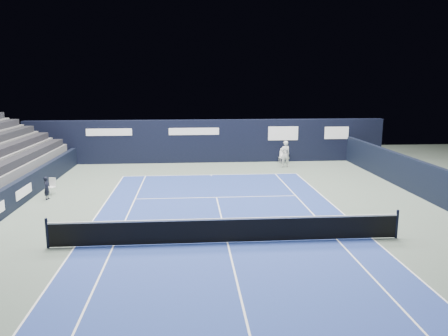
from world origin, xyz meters
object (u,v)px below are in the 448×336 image
object	(u,v)px
tennis_player	(285,154)
folding_chair_back_b	(284,155)
folding_chair_back_a	(282,155)
line_judge_chair	(52,185)
tennis_net	(227,230)

from	to	relation	value
tennis_player	folding_chair_back_b	bearing A→B (deg)	80.79
folding_chair_back_a	folding_chair_back_b	distance (m)	0.31
line_judge_chair	tennis_player	world-z (taller)	tennis_player
folding_chair_back_b	tennis_net	bearing A→B (deg)	-116.16
folding_chair_back_b	tennis_net	xyz separation A→B (m)	(-5.47, -15.61, -0.10)
tennis_player	tennis_net	bearing A→B (deg)	-110.31
tennis_net	tennis_player	xyz separation A→B (m)	(5.24, 14.15, 0.41)
folding_chair_back_b	tennis_net	distance (m)	16.54
line_judge_chair	tennis_player	bearing A→B (deg)	44.43
folding_chair_back_b	line_judge_chair	xyz separation A→B (m)	(-14.03, -7.89, -0.10)
folding_chair_back_a	folding_chair_back_b	xyz separation A→B (m)	(0.08, -0.29, 0.05)
folding_chair_back_a	line_judge_chair	bearing A→B (deg)	-125.43
line_judge_chair	tennis_net	xyz separation A→B (m)	(8.56, -7.73, 0.01)
line_judge_chair	tennis_player	size ratio (longest dim) A/B	0.48
folding_chair_back_b	folding_chair_back_a	bearing A→B (deg)	98.90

